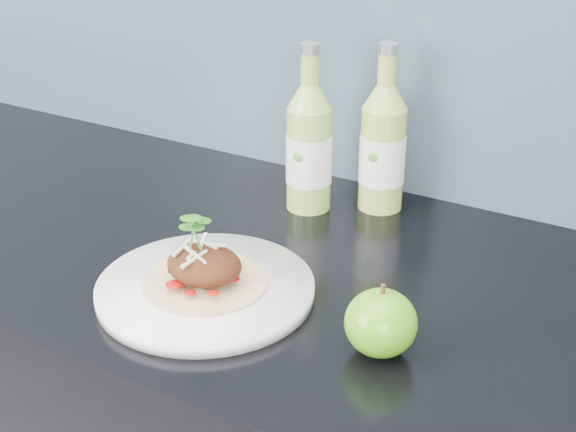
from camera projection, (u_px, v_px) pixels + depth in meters
name	position (u px, v px, depth m)	size (l,w,h in m)	color
dinner_plate	(206.00, 289.00, 0.96)	(0.26, 0.26, 0.02)	white
pork_taco	(204.00, 263.00, 0.95)	(0.15, 0.15, 0.10)	tan
green_apple	(381.00, 323.00, 0.85)	(0.10, 0.10, 0.08)	#47800E
cider_bottle_left	(309.00, 148.00, 1.15)	(0.08, 0.08, 0.25)	#91C050
cider_bottle_right	(383.00, 148.00, 1.15)	(0.09, 0.09, 0.25)	#A3BB4E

